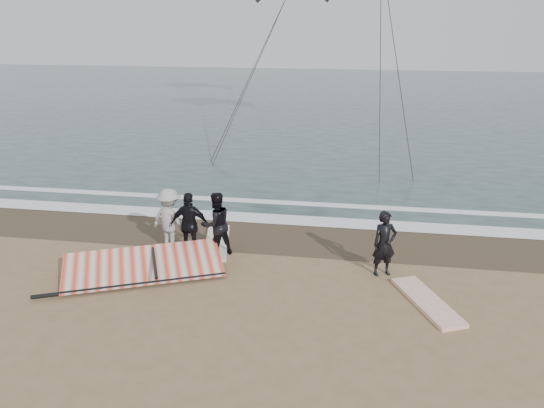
{
  "coord_description": "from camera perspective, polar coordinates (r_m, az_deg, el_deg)",
  "views": [
    {
      "loc": [
        2.34,
        -10.58,
        6.49
      ],
      "look_at": [
        0.16,
        3.0,
        1.6
      ],
      "focal_mm": 35.0,
      "sensor_mm": 36.0,
      "label": 1
    }
  ],
  "objects": [
    {
      "name": "man_main",
      "position": [
        14.17,
        12.0,
        -4.19
      ],
      "size": [
        0.76,
        0.64,
        1.77
      ],
      "primitive_type": "imported",
      "rotation": [
        0.0,
        0.0,
        0.39
      ],
      "color": "black",
      "rests_on": "ground"
    },
    {
      "name": "foam_near",
      "position": [
        17.86,
        0.97,
        -1.65
      ],
      "size": [
        120.0,
        0.9,
        0.01
      ],
      "primitive_type": "cube",
      "color": "white",
      "rests_on": "sea"
    },
    {
      "name": "sea",
      "position": [
        44.13,
        6.1,
        11.02
      ],
      "size": [
        120.0,
        54.0,
        0.02
      ],
      "primitive_type": "cube",
      "color": "#233838",
      "rests_on": "ground"
    },
    {
      "name": "trio_cluster",
      "position": [
        15.27,
        -8.83,
        -1.98
      ],
      "size": [
        2.66,
        1.19,
        1.89
      ],
      "color": "black",
      "rests_on": "ground"
    },
    {
      "name": "board_cream",
      "position": [
        16.09,
        -5.95,
        -4.14
      ],
      "size": [
        1.14,
        2.6,
        0.1
      ],
      "primitive_type": "cube",
      "rotation": [
        0.0,
        0.0,
        0.19
      ],
      "color": "white",
      "rests_on": "ground"
    },
    {
      "name": "ground",
      "position": [
        12.64,
        -2.94,
        -11.37
      ],
      "size": [
        120.0,
        120.0,
        0.0
      ],
      "primitive_type": "plane",
      "color": "#8C704C",
      "rests_on": "ground"
    },
    {
      "name": "wet_sand",
      "position": [
        16.59,
        0.28,
        -3.45
      ],
      "size": [
        120.0,
        2.8,
        0.01
      ],
      "primitive_type": "cube",
      "color": "#4C3D2B",
      "rests_on": "ground"
    },
    {
      "name": "sail_rig",
      "position": [
        14.64,
        -13.63,
        -6.48
      ],
      "size": [
        4.38,
        3.35,
        0.52
      ],
      "color": "black",
      "rests_on": "ground"
    },
    {
      "name": "board_white",
      "position": [
        13.4,
        16.35,
        -10.03
      ],
      "size": [
        1.59,
        2.48,
        0.1
      ],
      "primitive_type": "cube",
      "rotation": [
        0.0,
        0.0,
        0.42
      ],
      "color": "white",
      "rests_on": "ground"
    },
    {
      "name": "foam_far",
      "position": [
        19.44,
        1.69,
        0.14
      ],
      "size": [
        120.0,
        0.45,
        0.01
      ],
      "primitive_type": "cube",
      "color": "white",
      "rests_on": "sea"
    }
  ]
}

